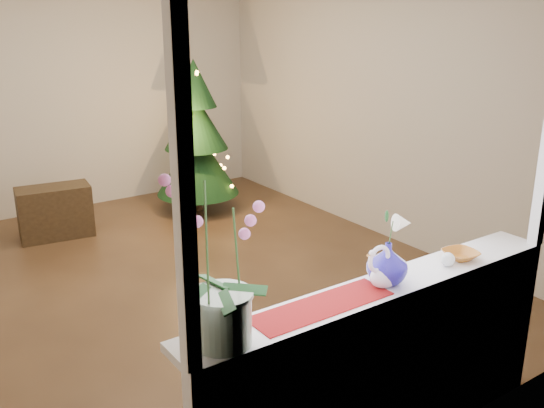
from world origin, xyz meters
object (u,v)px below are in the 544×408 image
at_px(blue_vase, 388,260).
at_px(xmas_tree, 196,137).
at_px(paperweight, 448,259).
at_px(amber_dish, 460,255).
at_px(side_table, 55,212).
at_px(orchid_pot, 221,258).
at_px(swan, 386,266).

bearing_deg(blue_vase, xmas_tree, 74.75).
height_order(paperweight, amber_dish, paperweight).
distance_m(blue_vase, paperweight, 0.41).
bearing_deg(side_table, paperweight, -69.84).
distance_m(paperweight, amber_dish, 0.14).
distance_m(xmas_tree, side_table, 1.68).
height_order(blue_vase, side_table, blue_vase).
xyz_separation_m(paperweight, xmas_tree, (0.68, 4.01, -0.12)).
height_order(amber_dish, xmas_tree, xmas_tree).
height_order(orchid_pot, blue_vase, orchid_pot).
bearing_deg(orchid_pot, blue_vase, 1.60).
xyz_separation_m(swan, amber_dish, (0.56, 0.01, -0.08)).
relative_size(amber_dish, xmas_tree, 0.09).
bearing_deg(xmas_tree, side_table, 178.45).
distance_m(swan, blue_vase, 0.04).
bearing_deg(swan, orchid_pot, -162.06).
height_order(paperweight, xmas_tree, xmas_tree).
xyz_separation_m(amber_dish, xmas_tree, (0.55, 3.98, -0.10)).
xyz_separation_m(orchid_pot, xmas_tree, (2.01, 4.00, -0.45)).
relative_size(xmas_tree, side_table, 2.43).
bearing_deg(orchid_pot, swan, 0.25).
xyz_separation_m(amber_dish, side_table, (-1.02, 4.03, -0.68)).
distance_m(swan, paperweight, 0.43).
bearing_deg(amber_dish, paperweight, -169.80).
xyz_separation_m(swan, paperweight, (0.43, -0.01, -0.07)).
bearing_deg(side_table, xmas_tree, 6.21).
bearing_deg(xmas_tree, orchid_pot, -116.66).
xyz_separation_m(orchid_pot, paperweight, (1.32, -0.01, -0.33)).
distance_m(swan, side_table, 4.13).
distance_m(amber_dish, xmas_tree, 4.02).
xyz_separation_m(swan, side_table, (-0.46, 4.04, -0.77)).
bearing_deg(amber_dish, xmas_tree, 82.14).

